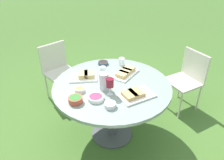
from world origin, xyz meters
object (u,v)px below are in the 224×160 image
object	(u,v)px
wine_glass	(110,83)
water_pitcher	(104,81)
chair_far_back	(187,76)
dining_table	(112,92)
chair_near_left	(58,68)

from	to	relation	value
wine_glass	water_pitcher	bearing A→B (deg)	-81.71
chair_far_back	water_pitcher	bearing A→B (deg)	9.60
water_pitcher	wine_glass	xyz separation A→B (m)	(-0.02, 0.14, 0.05)
dining_table	wine_glass	world-z (taller)	wine_glass
chair_near_left	chair_far_back	distance (m)	1.97
chair_near_left	wine_glass	world-z (taller)	wine_glass
dining_table	wine_glass	bearing A→B (deg)	62.82
chair_near_left	wine_glass	distance (m)	1.43
water_pitcher	wine_glass	size ratio (longest dim) A/B	0.96
chair_far_back	water_pitcher	xyz separation A→B (m)	(1.36, 0.23, 0.35)
water_pitcher	chair_near_left	bearing A→B (deg)	-73.25
chair_far_back	wine_glass	distance (m)	1.45
dining_table	water_pitcher	bearing A→B (deg)	22.51
dining_table	chair_near_left	world-z (taller)	chair_near_left
dining_table	wine_glass	size ratio (longest dim) A/B	6.86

